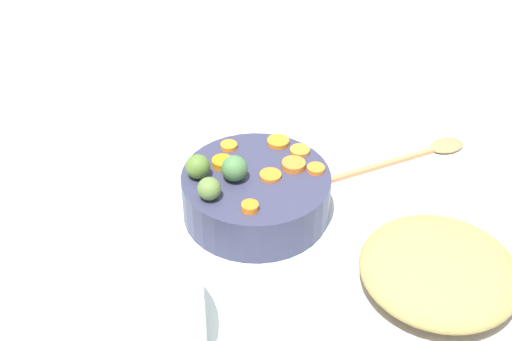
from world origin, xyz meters
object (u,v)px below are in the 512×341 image
Objects in this scene: metal_pot at (427,320)px; serving_bowl_carrots at (256,194)px; casserole_dish at (107,321)px; wooden_spoon at (426,152)px.

serving_bowl_carrots is at bearing 102.58° from metal_pot.
serving_bowl_carrots is 0.94× the size of casserole_dish.
casserole_dish is at bearing 153.48° from metal_pot.
metal_pot is (0.08, -0.35, 0.03)m from serving_bowl_carrots.
metal_pot is 0.46m from wooden_spoon.
metal_pot reaches higher than casserole_dish.
metal_pot is at bearing -127.51° from wooden_spoon.
serving_bowl_carrots is 0.36m from wooden_spoon.
wooden_spoon is 0.67m from casserole_dish.
metal_pot is at bearing -77.42° from serving_bowl_carrots.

